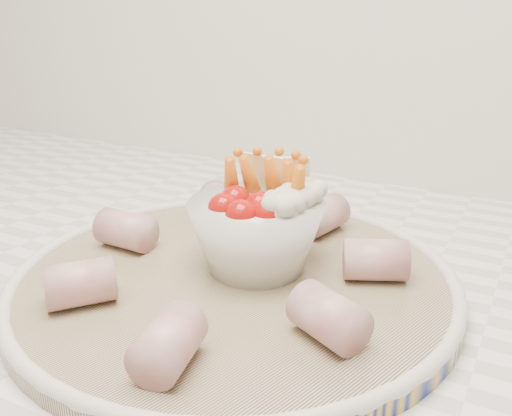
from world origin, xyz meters
The scene contains 3 objects.
serving_platter centered at (-0.04, 1.39, 0.93)m, with size 0.48×0.48×0.02m.
veggie_bowl centered at (-0.02, 1.41, 0.98)m, with size 0.12×0.12×0.10m.
cured_meat_rolls centered at (-0.04, 1.39, 0.95)m, with size 0.29×0.32×0.04m.
Camera 1 is at (0.19, 1.00, 1.17)m, focal length 40.00 mm.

